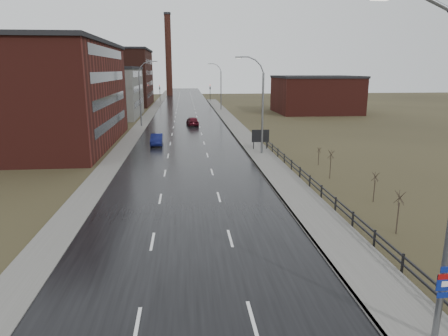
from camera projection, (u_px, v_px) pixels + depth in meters
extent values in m
cube|color=black|center=(187.00, 127.00, 70.04)|extent=(14.00, 300.00, 0.06)
cube|color=#595651|center=(262.00, 156.00, 46.68)|extent=(3.20, 180.00, 0.18)
cube|color=slate|center=(249.00, 156.00, 46.54)|extent=(0.16, 180.00, 0.18)
cube|color=#595651|center=(139.00, 128.00, 69.26)|extent=(2.40, 260.00, 0.12)
cube|color=#471914|center=(25.00, 96.00, 52.01)|extent=(22.00, 28.00, 13.00)
cube|color=black|center=(18.00, 42.00, 50.39)|extent=(22.44, 28.56, 0.50)
cube|color=black|center=(112.00, 122.00, 53.89)|extent=(0.06, 22.40, 1.20)
cube|color=black|center=(111.00, 99.00, 53.17)|extent=(0.06, 22.40, 1.20)
cube|color=black|center=(109.00, 76.00, 52.45)|extent=(0.06, 22.40, 1.20)
cube|color=black|center=(108.00, 53.00, 51.73)|extent=(0.06, 22.40, 1.20)
cube|color=slate|center=(100.00, 93.00, 84.54)|extent=(16.00, 20.00, 10.00)
cube|color=black|center=(98.00, 68.00, 83.28)|extent=(16.32, 20.40, 0.50)
cube|color=black|center=(139.00, 102.00, 85.77)|extent=(0.06, 16.00, 1.20)
cube|color=black|center=(138.00, 88.00, 85.05)|extent=(0.06, 16.00, 1.20)
cube|color=black|center=(138.00, 74.00, 84.33)|extent=(0.06, 16.00, 1.20)
cube|color=#331611|center=(103.00, 78.00, 112.45)|extent=(26.00, 24.00, 15.00)
cube|color=black|center=(101.00, 50.00, 110.59)|extent=(26.52, 24.48, 0.50)
cube|color=black|center=(150.00, 94.00, 114.76)|extent=(0.06, 19.20, 1.20)
cube|color=black|center=(150.00, 84.00, 114.04)|extent=(0.06, 19.20, 1.20)
cube|color=black|center=(149.00, 73.00, 113.32)|extent=(0.06, 19.20, 1.20)
cube|color=black|center=(149.00, 62.00, 112.60)|extent=(0.06, 19.20, 1.20)
cube|color=#471914|center=(316.00, 95.00, 93.20)|extent=(18.00, 16.00, 8.00)
cube|color=black|center=(317.00, 77.00, 92.18)|extent=(18.36, 16.32, 0.50)
cylinder|color=#331611|center=(168.00, 56.00, 152.84)|extent=(2.40, 2.40, 30.00)
cylinder|color=black|center=(167.00, 13.00, 149.17)|extent=(2.70, 2.70, 0.80)
cylinder|color=slate|center=(435.00, 2.00, 11.85)|extent=(1.12, 0.14, 0.57)
cube|color=silver|center=(380.00, 0.00, 11.68)|extent=(0.50, 0.20, 0.04)
cube|color=navy|center=(447.00, 270.00, 13.99)|extent=(0.45, 0.04, 0.22)
cube|color=navy|center=(445.00, 282.00, 14.11)|extent=(0.60, 0.04, 0.65)
cube|color=maroon|center=(446.00, 277.00, 14.04)|extent=(0.60, 0.04, 0.20)
cube|color=navy|center=(443.00, 295.00, 14.23)|extent=(0.45, 0.04, 0.22)
cube|color=silver|center=(445.00, 284.00, 14.10)|extent=(0.26, 0.02, 0.22)
cylinder|color=slate|center=(263.00, 115.00, 46.55)|extent=(0.24, 0.24, 9.50)
cylinder|color=slate|center=(262.00, 69.00, 45.29)|extent=(0.51, 0.14, 0.98)
cylinder|color=slate|center=(258.00, 63.00, 45.08)|extent=(0.81, 0.14, 0.81)
cylinder|color=slate|center=(252.00, 58.00, 44.90)|extent=(0.98, 0.14, 0.51)
cylinder|color=slate|center=(245.00, 57.00, 44.78)|extent=(1.01, 0.14, 0.14)
cube|color=slate|center=(239.00, 57.00, 44.72)|extent=(0.70, 0.28, 0.18)
cube|color=silver|center=(239.00, 58.00, 44.75)|extent=(0.50, 0.20, 0.04)
cylinder|color=slate|center=(140.00, 100.00, 70.08)|extent=(0.24, 0.24, 9.50)
cylinder|color=slate|center=(140.00, 69.00, 68.86)|extent=(0.51, 0.14, 0.98)
cylinder|color=slate|center=(142.00, 65.00, 68.73)|extent=(0.81, 0.14, 0.81)
cylinder|color=slate|center=(146.00, 62.00, 68.69)|extent=(0.98, 0.14, 0.51)
cylinder|color=slate|center=(151.00, 61.00, 68.73)|extent=(1.01, 0.14, 0.14)
cube|color=slate|center=(155.00, 62.00, 68.80)|extent=(0.70, 0.28, 0.18)
cube|color=silver|center=(155.00, 62.00, 68.83)|extent=(0.50, 0.20, 0.04)
cylinder|color=slate|center=(221.00, 91.00, 98.72)|extent=(0.24, 0.24, 9.50)
cylinder|color=slate|center=(220.00, 69.00, 97.47)|extent=(0.51, 0.14, 0.98)
cylinder|color=slate|center=(218.00, 66.00, 97.25)|extent=(0.81, 0.14, 0.81)
cylinder|color=slate|center=(215.00, 64.00, 97.07)|extent=(0.98, 0.14, 0.51)
cylinder|color=slate|center=(212.00, 64.00, 96.95)|extent=(1.01, 0.14, 0.14)
cube|color=slate|center=(209.00, 64.00, 96.90)|extent=(0.70, 0.28, 0.18)
cube|color=silver|center=(209.00, 64.00, 96.92)|extent=(0.50, 0.20, 0.04)
cube|color=black|center=(440.00, 297.00, 16.78)|extent=(0.10, 0.10, 1.10)
cube|color=black|center=(402.00, 264.00, 19.68)|extent=(0.10, 0.10, 1.10)
cube|color=black|center=(374.00, 239.00, 22.57)|extent=(0.10, 0.10, 1.10)
cube|color=black|center=(353.00, 220.00, 25.47)|extent=(0.10, 0.10, 1.10)
cube|color=black|center=(335.00, 204.00, 28.37)|extent=(0.10, 0.10, 1.10)
cube|color=black|center=(321.00, 192.00, 31.27)|extent=(0.10, 0.10, 1.10)
cube|color=black|center=(310.00, 181.00, 34.17)|extent=(0.10, 0.10, 1.10)
cube|color=black|center=(300.00, 173.00, 37.07)|extent=(0.10, 0.10, 1.10)
cube|color=black|center=(292.00, 165.00, 39.97)|extent=(0.10, 0.10, 1.10)
cube|color=black|center=(284.00, 159.00, 42.86)|extent=(0.10, 0.10, 1.10)
cube|color=black|center=(278.00, 153.00, 45.76)|extent=(0.10, 0.10, 1.10)
cube|color=black|center=(272.00, 148.00, 48.66)|extent=(0.10, 0.10, 1.10)
cube|color=black|center=(267.00, 144.00, 51.56)|extent=(0.10, 0.10, 1.10)
cube|color=black|center=(263.00, 140.00, 54.46)|extent=(0.10, 0.10, 1.10)
cube|color=black|center=(324.00, 189.00, 30.69)|extent=(0.08, 53.00, 0.10)
cube|color=black|center=(324.00, 194.00, 30.79)|extent=(0.08, 53.00, 0.10)
cylinder|color=#382D23|center=(398.00, 218.00, 24.44)|extent=(0.08, 0.08, 2.03)
cylinder|color=#382D23|center=(401.00, 198.00, 24.13)|extent=(0.04, 0.68, 0.80)
cylinder|color=#382D23|center=(400.00, 197.00, 24.17)|extent=(0.65, 0.25, 0.81)
cylinder|color=#382D23|center=(399.00, 198.00, 24.15)|extent=(0.38, 0.58, 0.82)
cylinder|color=#382D23|center=(399.00, 198.00, 24.09)|extent=(0.38, 0.58, 0.82)
cylinder|color=#382D23|center=(400.00, 198.00, 24.08)|extent=(0.65, 0.25, 0.81)
cylinder|color=#382D23|center=(374.00, 191.00, 30.44)|extent=(0.08, 0.08, 1.72)
cylinder|color=#382D23|center=(376.00, 177.00, 30.17)|extent=(0.04, 0.58, 0.68)
cylinder|color=#382D23|center=(375.00, 177.00, 30.22)|extent=(0.55, 0.22, 0.69)
cylinder|color=#382D23|center=(375.00, 177.00, 30.19)|extent=(0.33, 0.49, 0.70)
cylinder|color=#382D23|center=(375.00, 177.00, 30.14)|extent=(0.33, 0.49, 0.70)
cylinder|color=#382D23|center=(376.00, 177.00, 30.12)|extent=(0.55, 0.22, 0.69)
cylinder|color=#382D23|center=(330.00, 168.00, 36.96)|extent=(0.08, 0.08, 1.98)
cylinder|color=#382D23|center=(332.00, 155.00, 36.66)|extent=(0.04, 0.67, 0.78)
cylinder|color=#382D23|center=(331.00, 154.00, 36.70)|extent=(0.63, 0.25, 0.79)
cylinder|color=#382D23|center=(331.00, 154.00, 36.68)|extent=(0.38, 0.56, 0.80)
cylinder|color=#382D23|center=(331.00, 155.00, 36.62)|extent=(0.38, 0.56, 0.80)
cylinder|color=#382D23|center=(332.00, 155.00, 36.61)|extent=(0.63, 0.25, 0.79)
cylinder|color=#382D23|center=(319.00, 159.00, 42.21)|extent=(0.08, 0.08, 1.41)
cylinder|color=#382D23|center=(319.00, 150.00, 41.99)|extent=(0.04, 0.48, 0.56)
cylinder|color=#382D23|center=(319.00, 150.00, 42.03)|extent=(0.46, 0.19, 0.57)
cylinder|color=#382D23|center=(319.00, 150.00, 42.01)|extent=(0.28, 0.41, 0.58)
cylinder|color=#382D23|center=(319.00, 150.00, 41.95)|extent=(0.28, 0.41, 0.58)
cylinder|color=#382D23|center=(319.00, 150.00, 41.94)|extent=(0.46, 0.19, 0.57)
cube|color=black|center=(254.00, 143.00, 49.98)|extent=(0.10, 0.10, 1.80)
cube|color=black|center=(267.00, 143.00, 50.14)|extent=(0.10, 0.10, 1.80)
cube|color=silver|center=(260.00, 136.00, 49.79)|extent=(2.10, 0.08, 1.46)
cube|color=black|center=(260.00, 136.00, 49.74)|extent=(2.20, 0.04, 1.56)
cylinder|color=black|center=(160.00, 93.00, 126.64)|extent=(0.16, 0.16, 5.20)
imported|color=black|center=(160.00, 86.00, 126.12)|extent=(0.58, 2.73, 1.10)
sphere|color=#FF190C|center=(160.00, 85.00, 125.90)|extent=(0.18, 0.18, 0.18)
cylinder|color=black|center=(210.00, 93.00, 128.15)|extent=(0.16, 0.16, 5.20)
imported|color=black|center=(210.00, 86.00, 127.63)|extent=(0.58, 2.73, 1.10)
sphere|color=#FF190C|center=(210.00, 85.00, 127.41)|extent=(0.18, 0.18, 0.18)
imported|color=#0E1346|center=(157.00, 140.00, 53.36)|extent=(1.63, 4.51, 1.48)
imported|color=#490C17|center=(193.00, 121.00, 71.91)|extent=(2.41, 4.94, 1.62)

